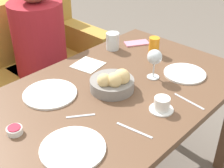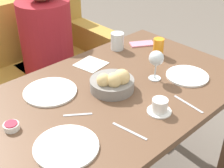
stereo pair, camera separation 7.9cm
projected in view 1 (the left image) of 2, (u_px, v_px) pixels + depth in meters
The scene contains 16 objects.
dining_table at pixel (115, 106), 1.56m from camera, with size 1.35×0.85×0.73m.
seated_person at pixel (42, 64), 2.23m from camera, with size 0.36×0.47×1.18m.
bread_basket at pixel (113, 83), 1.48m from camera, with size 0.21×0.21×0.12m.
plate_near_left at pixel (73, 149), 1.16m from camera, with size 0.25×0.25×0.01m.
plate_near_right at pixel (185, 73), 1.63m from camera, with size 0.22×0.22×0.01m.
plate_far_center at pixel (50, 94), 1.47m from camera, with size 0.26×0.26×0.01m.
juice_glass at pixel (154, 46), 1.81m from camera, with size 0.06×0.06×0.10m.
water_tumbler at pixel (113, 41), 1.87m from camera, with size 0.08×0.08×0.10m.
wine_glass at pixel (155, 58), 1.55m from camera, with size 0.08×0.08×0.16m.
coffee_cup at pixel (162, 105), 1.36m from camera, with size 0.11×0.11×0.06m.
jam_bowl_berry at pixel (15, 130), 1.23m from camera, with size 0.06×0.06×0.03m.
fork_silver at pixel (134, 130), 1.25m from camera, with size 0.04×0.17×0.00m.
knife_silver at pixel (189, 101), 1.43m from camera, with size 0.03×0.17×0.00m.
spoon_coffee at pixel (81, 116), 1.33m from camera, with size 0.11×0.08×0.00m.
napkin at pixel (88, 65), 1.72m from camera, with size 0.17×0.17×0.00m.
cell_phone at pixel (137, 43), 1.96m from camera, with size 0.17×0.14×0.01m.
Camera 1 is at (-0.93, -0.86, 1.56)m, focal length 50.00 mm.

